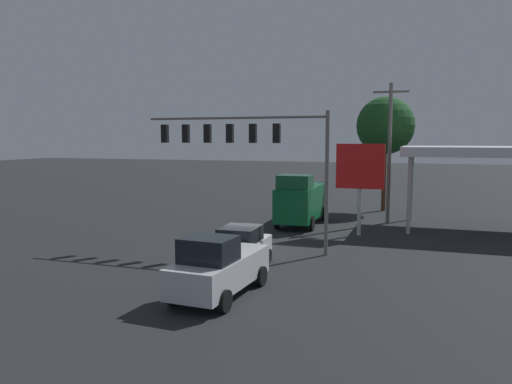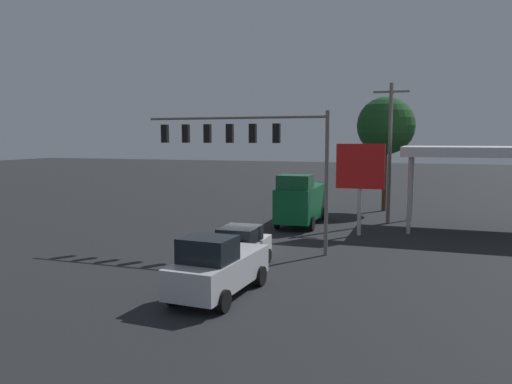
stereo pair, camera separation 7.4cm
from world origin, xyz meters
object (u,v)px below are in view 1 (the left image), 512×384
Objects in this scene: street_tree at (385,126)px; utility_pole at (389,150)px; traffic_signal_assembly at (245,142)px; delivery_truck at (301,200)px; sedan_waiting at (240,248)px; price_sign at (360,170)px; pickup_parked at (218,267)px.

utility_pole is at bearing 97.17° from street_tree.
utility_pole is (-6.69, -10.97, -0.60)m from traffic_signal_assembly.
sedan_waiting is (-0.09, 12.25, -0.74)m from delivery_truck.
delivery_truck is at bearing 60.99° from street_tree.
street_tree reaches higher than traffic_signal_assembly.
delivery_truck is at bearing 178.80° from sedan_waiting.
price_sign is 5.47m from delivery_truck.
price_sign is 0.60× the size of street_tree.
delivery_truck reaches higher than sedan_waiting.
street_tree is at bearing -82.83° from utility_pole.
street_tree is (-0.59, -11.23, 2.89)m from price_sign.
delivery_truck is at bearing -173.91° from pickup_parked.
street_tree is (0.77, -6.15, 1.80)m from utility_pole.
traffic_signal_assembly is 2.26× the size of sedan_waiting.
pickup_parked is at bearing 102.81° from traffic_signal_assembly.
price_sign reaches higher than delivery_truck.
street_tree is (-4.74, -20.97, 5.99)m from sedan_waiting.
price_sign is at bearing 58.68° from delivery_truck.
pickup_parked is at bearing 75.47° from utility_pole.
delivery_truck is 1.28× the size of pickup_parked.
traffic_signal_assembly is 8.12m from price_sign.
traffic_signal_assembly is at bearing -8.03° from delivery_truck.
utility_pole is 1.42× the size of delivery_truck.
price_sign is at bearing 87.01° from street_tree.
traffic_signal_assembly reaches higher than sedan_waiting.
street_tree reaches higher than price_sign.
utility_pole reaches higher than street_tree.
traffic_signal_assembly is at bearing 70.93° from street_tree.
pickup_parked is at bearing 7.14° from sedan_waiting.
sedan_waiting is (5.52, 14.82, -4.19)m from utility_pole.
street_tree is (-5.92, -17.12, 1.20)m from traffic_signal_assembly.
street_tree is at bearing -92.99° from price_sign.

